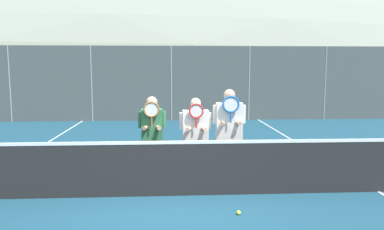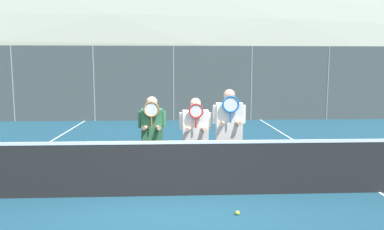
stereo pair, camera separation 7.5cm
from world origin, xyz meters
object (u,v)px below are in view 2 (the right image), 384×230
object	(u,v)px
player_center_left	(195,134)
car_far_left	(56,95)
car_left_of_center	(164,95)
car_center	(265,94)
player_center_right	(229,128)
tennis_ball_on_court	(237,213)
player_leftmost	(152,133)
car_right_of_center	(364,94)

from	to	relation	value
player_center_left	car_far_left	bearing A→B (deg)	118.24
car_left_of_center	car_center	xyz separation A→B (m)	(5.10, -0.08, 0.04)
player_center_right	tennis_ball_on_court	distance (m)	1.85
player_center_left	player_leftmost	bearing A→B (deg)	175.91
car_center	car_right_of_center	size ratio (longest dim) A/B	0.92
player_center_left	car_left_of_center	bearing A→B (deg)	94.60
car_right_of_center	tennis_ball_on_court	world-z (taller)	car_right_of_center
player_center_left	car_left_of_center	size ratio (longest dim) A/B	0.38
car_right_of_center	player_center_right	bearing A→B (deg)	-126.69
player_leftmost	tennis_ball_on_court	bearing A→B (deg)	-49.18
car_center	car_left_of_center	bearing A→B (deg)	179.11
player_center_left	car_right_of_center	xyz separation A→B (m)	(9.26, 11.50, -0.10)
player_center_left	car_right_of_center	bearing A→B (deg)	51.17
player_center_right	car_right_of_center	xyz separation A→B (m)	(8.62, 11.56, -0.22)
player_leftmost	car_far_left	xyz separation A→B (m)	(-5.43, 11.61, -0.09)
car_left_of_center	player_leftmost	bearing A→B (deg)	-89.53
player_center_left	car_left_of_center	xyz separation A→B (m)	(-0.93, 11.57, -0.11)
car_center	car_right_of_center	bearing A→B (deg)	0.09
player_center_right	car_center	bearing A→B (deg)	73.02
tennis_ball_on_court	car_center	bearing A→B (deg)	74.57
player_leftmost	car_far_left	world-z (taller)	car_far_left
player_center_left	car_center	world-z (taller)	car_center
car_left_of_center	tennis_ball_on_court	xyz separation A→B (m)	(1.50, -13.13, -0.87)
player_center_right	tennis_ball_on_court	bearing A→B (deg)	-92.86
player_leftmost	player_center_right	size ratio (longest dim) A/B	0.92
player_center_right	tennis_ball_on_court	world-z (taller)	player_center_right
car_left_of_center	car_center	world-z (taller)	car_center
car_far_left	car_center	world-z (taller)	car_center
car_center	car_right_of_center	xyz separation A→B (m)	(5.09, 0.01, -0.04)
car_far_left	player_center_right	bearing A→B (deg)	-59.52
car_far_left	car_center	distance (m)	10.44
player_center_left	car_left_of_center	world-z (taller)	car_left_of_center
car_far_left	car_right_of_center	distance (m)	15.52
car_left_of_center	car_center	distance (m)	5.10
player_leftmost	player_center_right	world-z (taller)	player_center_right
player_leftmost	player_center_right	bearing A→B (deg)	-4.82
car_right_of_center	tennis_ball_on_court	distance (m)	15.71
player_center_left	car_center	distance (m)	12.22
player_center_left	car_far_left	world-z (taller)	car_far_left
player_leftmost	player_center_left	world-z (taller)	player_leftmost
car_center	car_right_of_center	distance (m)	5.09
player_leftmost	player_center_left	size ratio (longest dim) A/B	1.02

